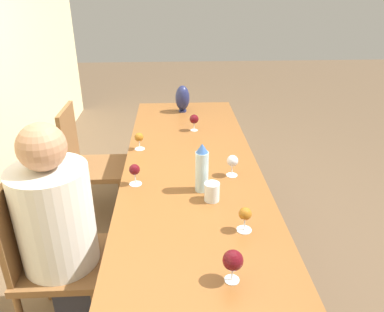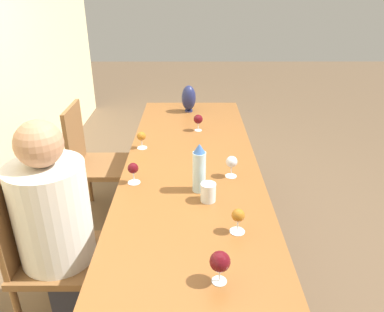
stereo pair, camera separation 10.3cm
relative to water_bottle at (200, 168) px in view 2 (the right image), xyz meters
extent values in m
plane|color=brown|center=(0.23, 0.04, -0.89)|extent=(14.00, 14.00, 0.00)
cube|color=brown|center=(0.23, 0.04, -0.16)|extent=(2.74, 0.84, 0.04)
cylinder|color=brown|center=(1.50, -0.28, -0.53)|extent=(0.07, 0.07, 0.71)
cylinder|color=brown|center=(1.50, 0.36, -0.53)|extent=(0.07, 0.07, 0.71)
cylinder|color=#ADCCD6|center=(0.00, 0.00, -0.02)|extent=(0.07, 0.07, 0.23)
cone|color=#33599E|center=(0.00, 0.00, 0.12)|extent=(0.07, 0.07, 0.05)
cylinder|color=silver|center=(-0.11, -0.05, -0.09)|extent=(0.08, 0.08, 0.10)
cylinder|color=#1E234C|center=(1.35, 0.07, -0.13)|extent=(0.07, 0.07, 0.01)
ellipsoid|color=#1E234C|center=(1.35, 0.07, -0.01)|extent=(0.12, 0.12, 0.22)
cylinder|color=silver|center=(-0.37, -0.17, -0.13)|extent=(0.07, 0.07, 0.00)
cylinder|color=silver|center=(-0.37, -0.17, -0.10)|extent=(0.01, 0.01, 0.06)
sphere|color=#995B19|center=(-0.37, -0.17, -0.04)|extent=(0.06, 0.06, 0.06)
cylinder|color=silver|center=(-0.69, -0.07, -0.13)|extent=(0.06, 0.06, 0.00)
cylinder|color=silver|center=(-0.69, -0.07, -0.10)|extent=(0.01, 0.01, 0.06)
sphere|color=#510C14|center=(-0.69, -0.07, -0.04)|extent=(0.08, 0.08, 0.08)
cylinder|color=silver|center=(0.08, 0.37, -0.13)|extent=(0.07, 0.07, 0.00)
cylinder|color=silver|center=(0.08, 0.37, -0.10)|extent=(0.01, 0.01, 0.06)
sphere|color=#510C14|center=(0.08, 0.37, -0.04)|extent=(0.06, 0.06, 0.06)
cylinder|color=silver|center=(0.90, -0.01, -0.13)|extent=(0.06, 0.06, 0.00)
cylinder|color=silver|center=(0.90, -0.01, -0.10)|extent=(0.01, 0.01, 0.06)
sphere|color=#510C14|center=(0.90, -0.01, -0.04)|extent=(0.07, 0.07, 0.07)
cylinder|color=silver|center=(0.57, 0.38, -0.13)|extent=(0.07, 0.07, 0.00)
cylinder|color=silver|center=(0.57, 0.38, -0.10)|extent=(0.01, 0.01, 0.06)
sphere|color=#995B19|center=(0.57, 0.38, -0.05)|extent=(0.06, 0.06, 0.06)
cylinder|color=silver|center=(0.16, -0.19, -0.13)|extent=(0.07, 0.07, 0.00)
cylinder|color=silver|center=(0.16, -0.19, -0.10)|extent=(0.01, 0.01, 0.06)
sphere|color=silver|center=(0.16, -0.19, -0.04)|extent=(0.07, 0.07, 0.07)
cube|color=brown|center=(-0.20, 0.75, -0.45)|extent=(0.44, 0.44, 0.04)
cube|color=brown|center=(-0.20, 0.95, -0.18)|extent=(0.40, 0.03, 0.48)
cylinder|color=brown|center=(-0.01, 0.56, -0.68)|extent=(0.04, 0.04, 0.42)
cylinder|color=brown|center=(-0.01, 0.94, -0.68)|extent=(0.04, 0.04, 0.42)
cube|color=brown|center=(0.89, 0.75, -0.45)|extent=(0.44, 0.44, 0.04)
cube|color=brown|center=(0.89, 0.95, -0.18)|extent=(0.40, 0.03, 0.48)
cylinder|color=brown|center=(0.70, 0.56, -0.68)|extent=(0.04, 0.04, 0.42)
cylinder|color=brown|center=(1.08, 0.56, -0.68)|extent=(0.04, 0.04, 0.42)
cylinder|color=brown|center=(0.70, 0.94, -0.68)|extent=(0.04, 0.04, 0.42)
cylinder|color=brown|center=(1.08, 0.94, -0.68)|extent=(0.04, 0.04, 0.42)
cube|color=#2D2D38|center=(-0.20, 0.68, -0.66)|extent=(0.29, 0.21, 0.46)
cylinder|color=beige|center=(-0.20, 0.75, -0.15)|extent=(0.38, 0.38, 0.54)
sphere|color=#9E7051|center=(-0.20, 0.75, 0.23)|extent=(0.23, 0.23, 0.23)
camera|label=1|loc=(-1.78, 0.15, 0.93)|focal=35.00mm
camera|label=2|loc=(-1.79, 0.04, 0.93)|focal=35.00mm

